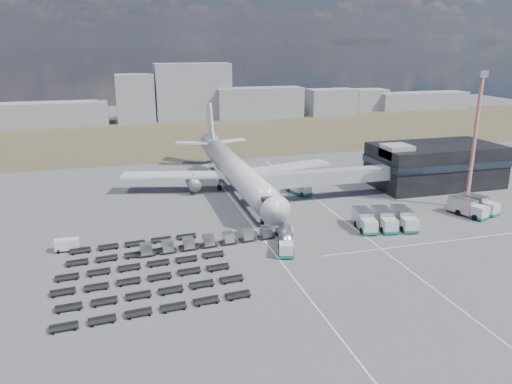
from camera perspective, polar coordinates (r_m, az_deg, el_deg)
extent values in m
plane|color=#565659|center=(87.95, 2.39, -5.65)|extent=(420.00, 420.00, 0.00)
cube|color=#443F28|center=(191.89, -7.88, 6.53)|extent=(420.00, 90.00, 0.01)
cube|color=silver|center=(91.83, 0.23, -4.64)|extent=(0.25, 110.00, 0.01)
cube|color=silver|center=(98.00, 10.42, -3.53)|extent=(0.25, 110.00, 0.01)
cube|color=silver|center=(92.00, 19.05, -5.57)|extent=(40.00, 0.25, 0.01)
cube|color=black|center=(128.30, 19.78, 2.91)|extent=(30.00, 16.00, 10.00)
cube|color=#262D38|center=(128.04, 19.83, 3.43)|extent=(30.40, 16.40, 1.60)
cube|color=#939399|center=(119.18, 15.80, 4.49)|extent=(6.00, 6.00, 3.00)
cube|color=#939399|center=(110.71, 8.06, 1.71)|extent=(29.80, 3.00, 3.00)
cube|color=#939399|center=(105.69, 1.50, 1.15)|extent=(4.00, 3.60, 3.40)
cylinder|color=slate|center=(107.29, 2.17, -0.03)|extent=(0.70, 0.70, 5.10)
cylinder|color=black|center=(107.92, 2.16, -1.10)|extent=(1.40, 0.90, 1.40)
cylinder|color=silver|center=(113.76, -2.26, 2.38)|extent=(5.60, 48.00, 5.60)
cone|color=silver|center=(89.22, 1.74, -1.68)|extent=(5.60, 5.00, 5.60)
cone|color=silver|center=(140.30, -4.95, 5.42)|extent=(5.60, 8.00, 5.60)
cube|color=black|center=(90.79, 1.36, -0.82)|extent=(2.20, 2.00, 0.80)
cube|color=silver|center=(116.68, -9.05, 1.94)|extent=(25.59, 11.38, 0.50)
cube|color=silver|center=(122.23, 3.14, 2.80)|extent=(25.59, 11.38, 0.50)
cylinder|color=slate|center=(115.63, -7.17, 1.01)|extent=(3.00, 5.00, 3.00)
cylinder|color=slate|center=(119.75, 1.85, 1.68)|extent=(3.00, 5.00, 3.00)
cube|color=silver|center=(141.27, -7.31, 5.59)|extent=(9.49, 5.63, 0.35)
cube|color=silver|center=(143.25, -2.94, 5.86)|extent=(9.49, 5.63, 0.35)
cube|color=silver|center=(142.22, -5.24, 7.90)|extent=(0.50, 9.06, 11.45)
cylinder|color=slate|center=(95.52, 0.73, -2.98)|extent=(0.50, 0.50, 2.50)
cylinder|color=slate|center=(117.93, -4.20, 0.83)|extent=(0.60, 0.60, 2.50)
cylinder|color=slate|center=(119.30, -1.19, 1.06)|extent=(0.60, 0.60, 2.50)
cylinder|color=black|center=(95.77, 0.73, -3.41)|extent=(0.50, 1.20, 1.20)
cube|color=gray|center=(225.81, -23.29, 8.13)|extent=(52.74, 12.00, 9.85)
cube|color=gray|center=(225.47, -13.63, 10.36)|extent=(16.03, 12.00, 20.46)
cube|color=gray|center=(229.92, -7.21, 11.33)|extent=(33.44, 12.00, 24.70)
cube|color=gray|center=(233.34, 0.37, 10.18)|extent=(39.87, 12.00, 13.66)
cube|color=gray|center=(244.84, 8.58, 10.13)|extent=(22.66, 12.00, 12.22)
cube|color=gray|center=(267.61, 12.76, 10.28)|extent=(16.95, 12.00, 10.54)
cube|color=gray|center=(279.39, 18.41, 9.89)|extent=(49.31, 12.00, 8.53)
cube|color=silver|center=(81.25, 3.48, -6.57)|extent=(2.86, 2.86, 2.18)
cube|color=#14726D|center=(81.59, 3.47, -7.12)|extent=(2.97, 2.97, 0.47)
cylinder|color=#ABABB0|center=(85.37, 3.40, -5.08)|extent=(4.41, 7.49, 2.37)
cube|color=slate|center=(85.78, 3.39, -5.75)|extent=(4.32, 7.46, 0.33)
cylinder|color=black|center=(84.56, 3.41, -6.27)|extent=(2.66, 1.74, 1.04)
cube|color=silver|center=(91.06, 3.25, -4.42)|extent=(3.01, 1.93, 1.32)
cube|color=silver|center=(89.37, -20.78, -5.69)|extent=(3.88, 1.77, 2.10)
cube|color=silver|center=(115.11, 4.91, 0.66)|extent=(4.64, 6.98, 3.03)
cube|color=#14726D|center=(115.46, 4.89, 0.07)|extent=(4.78, 7.12, 0.49)
cube|color=silver|center=(92.87, 12.80, -3.87)|extent=(2.96, 2.86, 2.48)
cube|color=#14726D|center=(93.20, 12.76, -4.42)|extent=(3.09, 2.99, 0.51)
cube|color=#ABABB0|center=(96.21, 12.07, -2.80)|extent=(3.50, 5.55, 2.93)
cube|color=silver|center=(94.17, 15.01, -3.74)|extent=(2.96, 2.86, 2.48)
cube|color=#14726D|center=(94.50, 14.97, -4.28)|extent=(3.09, 2.99, 0.51)
cube|color=#ABABB0|center=(97.47, 14.21, -2.69)|extent=(3.50, 5.55, 2.93)
cube|color=silver|center=(95.61, 17.16, -3.61)|extent=(2.96, 2.86, 2.48)
cube|color=#14726D|center=(95.94, 17.11, -4.14)|extent=(3.09, 2.99, 0.51)
cube|color=#ABABB0|center=(98.86, 16.29, -2.58)|extent=(3.50, 5.55, 2.93)
cube|color=silver|center=(107.32, 24.22, -2.14)|extent=(3.27, 3.20, 2.49)
cube|color=#14726D|center=(107.61, 24.16, -2.63)|extent=(3.42, 3.35, 0.51)
cube|color=#ABABB0|center=(109.12, 22.49, -1.39)|extent=(4.26, 5.81, 2.94)
cube|color=silver|center=(110.53, 25.27, -1.75)|extent=(3.27, 3.20, 2.49)
cube|color=#14726D|center=(110.81, 25.21, -2.23)|extent=(3.42, 3.35, 0.51)
cube|color=#ABABB0|center=(112.28, 23.57, -1.03)|extent=(4.26, 5.81, 2.94)
cube|color=black|center=(83.97, -12.45, -6.93)|extent=(3.03, 2.03, 0.20)
cube|color=#ABABB0|center=(83.61, -12.49, -6.34)|extent=(1.93, 1.93, 1.66)
cube|color=black|center=(84.48, -10.07, -6.64)|extent=(3.03, 2.03, 0.20)
cube|color=#ABABB0|center=(84.12, -10.11, -6.05)|extent=(1.93, 1.93, 1.66)
cube|color=black|center=(85.13, -7.73, -6.34)|extent=(3.03, 2.03, 0.20)
cube|color=#ABABB0|center=(84.77, -7.76, -5.76)|extent=(1.93, 1.93, 1.66)
cube|color=black|center=(85.92, -5.43, -6.04)|extent=(3.03, 2.03, 0.20)
cube|color=#ABABB0|center=(85.57, -5.45, -5.46)|extent=(1.93, 1.93, 1.66)
cube|color=black|center=(86.85, -3.18, -5.73)|extent=(3.03, 2.03, 0.20)
cube|color=#ABABB0|center=(86.50, -3.19, -5.15)|extent=(1.93, 1.93, 1.66)
cube|color=black|center=(87.91, -0.98, -5.42)|extent=(3.03, 2.03, 0.20)
cube|color=#ABABB0|center=(87.56, -0.99, -4.85)|extent=(1.93, 1.93, 1.66)
cube|color=black|center=(89.10, 1.16, -5.11)|extent=(3.03, 2.03, 0.20)
cube|color=#ABABB0|center=(88.76, 1.16, -4.55)|extent=(1.93, 1.93, 1.66)
cube|color=black|center=(90.41, 3.24, -4.80)|extent=(3.03, 2.03, 0.20)
cube|color=#ABABB0|center=(90.07, 3.25, -4.24)|extent=(1.93, 1.93, 1.66)
cube|color=black|center=(67.51, -11.36, -12.96)|extent=(26.93, 4.21, 0.81)
cube|color=black|center=(71.61, -12.04, -11.17)|extent=(26.93, 4.21, 0.81)
cube|color=black|center=(75.78, -12.64, -9.58)|extent=(26.93, 4.21, 0.81)
cube|color=black|center=(80.01, -13.17, -8.15)|extent=(26.93, 4.21, 0.81)
cube|color=black|center=(84.29, -13.64, -6.87)|extent=(22.47, 3.78, 0.81)
cube|color=black|center=(88.61, -14.07, -5.71)|extent=(22.47, 3.78, 0.81)
cylinder|color=red|center=(111.62, 23.66, 5.07)|extent=(0.76, 0.76, 27.22)
cube|color=slate|center=(110.00, 24.52, 12.18)|extent=(2.69, 1.38, 1.31)
cube|color=#565659|center=(114.78, 22.89, -1.50)|extent=(2.18, 2.18, 0.33)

